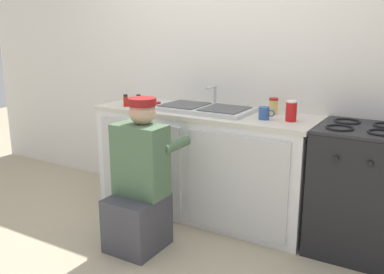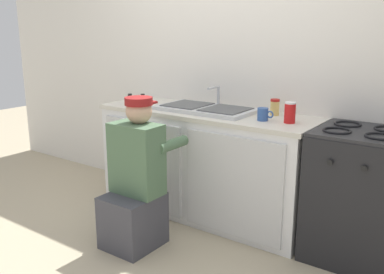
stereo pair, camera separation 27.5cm
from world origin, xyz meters
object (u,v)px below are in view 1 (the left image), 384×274
at_px(sink_double_basin, 204,108).
at_px(soda_cup_red, 291,111).
at_px(coffee_mug, 264,113).
at_px(condiment_jar, 273,106).
at_px(stove_range, 357,190).
at_px(spice_bottle_pepper, 139,101).
at_px(plumber_person, 140,187).
at_px(spice_bottle_red, 126,101).

distance_m(sink_double_basin, soda_cup_red, 0.75).
distance_m(coffee_mug, condiment_jar, 0.24).
bearing_deg(stove_range, spice_bottle_pepper, -176.14).
relative_size(stove_range, condiment_jar, 7.28).
bearing_deg(soda_cup_red, spice_bottle_pepper, -176.26).
xyz_separation_m(sink_double_basin, spice_bottle_pepper, (-0.59, -0.13, 0.03)).
xyz_separation_m(spice_bottle_pepper, soda_cup_red, (1.34, 0.09, 0.02)).
relative_size(stove_range, soda_cup_red, 6.13).
xyz_separation_m(stove_range, plumber_person, (-1.36, -0.75, -0.00)).
relative_size(condiment_jar, soda_cup_red, 0.84).
height_order(coffee_mug, condiment_jar, condiment_jar).
distance_m(condiment_jar, soda_cup_red, 0.29).
distance_m(plumber_person, spice_bottle_pepper, 0.93).
distance_m(sink_double_basin, spice_bottle_red, 0.71).
bearing_deg(spice_bottle_red, soda_cup_red, 5.78).
xyz_separation_m(stove_range, spice_bottle_pepper, (-1.84, -0.12, 0.50)).
relative_size(sink_double_basin, soda_cup_red, 5.26).
distance_m(stove_range, coffee_mug, 0.86).
distance_m(stove_range, plumber_person, 1.56).
bearing_deg(plumber_person, coffee_mug, 45.09).
bearing_deg(coffee_mug, spice_bottle_red, -175.11).
relative_size(plumber_person, coffee_mug, 8.76).
relative_size(plumber_person, soda_cup_red, 7.26).
bearing_deg(condiment_jar, coffee_mug, -85.88).
relative_size(sink_double_basin, coffee_mug, 6.35).
height_order(sink_double_basin, plumber_person, plumber_person).
xyz_separation_m(sink_double_basin, condiment_jar, (0.54, 0.16, 0.05)).
relative_size(condiment_jar, spice_bottle_pepper, 1.22).
distance_m(sink_double_basin, coffee_mug, 0.56).
height_order(plumber_person, spice_bottle_red, plumber_person).
bearing_deg(coffee_mug, sink_double_basin, 172.04).
relative_size(sink_double_basin, spice_bottle_red, 7.62).
height_order(spice_bottle_red, spice_bottle_pepper, same).
relative_size(sink_double_basin, spice_bottle_pepper, 7.62).
height_order(spice_bottle_pepper, soda_cup_red, soda_cup_red).
xyz_separation_m(plumber_person, spice_bottle_pepper, (-0.47, 0.63, 0.50)).
bearing_deg(stove_range, sink_double_basin, 179.90).
height_order(stove_range, plumber_person, plumber_person).
relative_size(coffee_mug, soda_cup_red, 0.83).
bearing_deg(spice_bottle_red, spice_bottle_pepper, 30.66).
height_order(sink_double_basin, soda_cup_red, sink_double_basin).
xyz_separation_m(sink_double_basin, stove_range, (1.25, -0.00, -0.47)).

